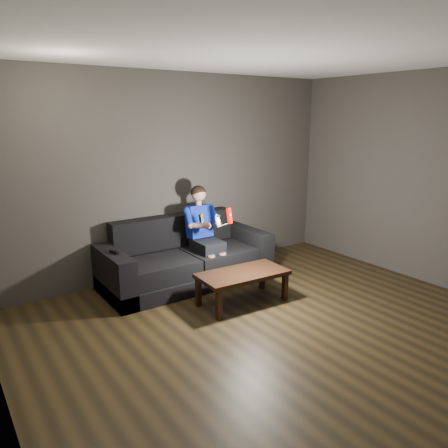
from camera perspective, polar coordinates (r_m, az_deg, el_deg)
floor at (r=4.43m, az=10.10°, el=-15.11°), size 5.00×5.00×0.00m
back_wall at (r=5.96m, az=-6.39°, el=6.30°), size 5.00×0.04×2.70m
ceiling at (r=3.92m, az=11.91°, el=21.95°), size 5.00×5.00×0.02m
sofa at (r=5.75m, az=-5.03°, el=-4.98°), size 2.18×0.94×0.84m
child at (r=5.69m, az=-2.68°, el=-0.31°), size 0.48×0.59×1.18m
wii_remote_red at (r=5.32m, az=0.70°, el=1.09°), size 0.06×0.08×0.20m
nunchuk_white at (r=5.24m, az=-0.86°, el=0.49°), size 0.08×0.11×0.16m
wii_remote_black at (r=5.19m, az=-14.18°, el=-3.58°), size 0.06×0.15×0.03m
coffee_table at (r=5.10m, az=2.44°, el=-6.84°), size 1.06×0.57×0.38m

